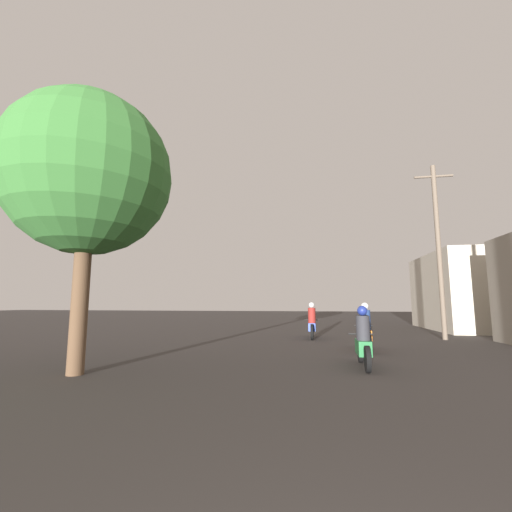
% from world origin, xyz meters
% --- Properties ---
extents(motorcycle_green, '(0.60, 1.91, 1.46)m').
position_xyz_m(motorcycle_green, '(0.40, 8.39, 0.59)').
color(motorcycle_green, black).
rests_on(motorcycle_green, ground_plane).
extents(motorcycle_orange, '(0.60, 2.00, 1.53)m').
position_xyz_m(motorcycle_orange, '(0.84, 11.33, 0.62)').
color(motorcycle_orange, black).
rests_on(motorcycle_orange, ground_plane).
extents(motorcycle_blue, '(0.60, 1.99, 1.54)m').
position_xyz_m(motorcycle_blue, '(-0.93, 14.86, 0.61)').
color(motorcycle_blue, black).
rests_on(motorcycle_blue, ground_plane).
extents(building_right_far, '(5.83, 7.21, 4.29)m').
position_xyz_m(building_right_far, '(8.51, 21.02, 2.14)').
color(building_right_far, beige).
rests_on(building_right_far, ground_plane).
extents(utility_pole_far, '(1.60, 0.20, 7.55)m').
position_xyz_m(utility_pole_far, '(4.50, 15.26, 3.94)').
color(utility_pole_far, '#6B5B4C').
rests_on(utility_pole_far, ground_plane).
extents(street_tree, '(3.76, 3.76, 6.37)m').
position_xyz_m(street_tree, '(-5.82, 6.40, 4.46)').
color(street_tree, brown).
rests_on(street_tree, ground_plane).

